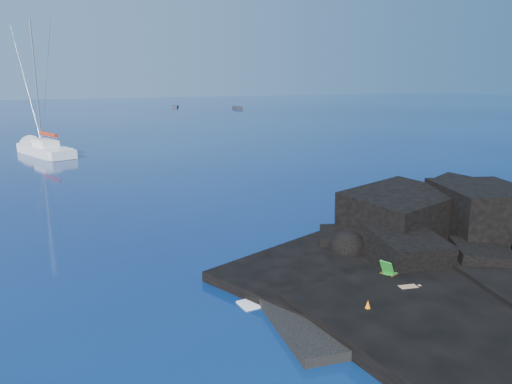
% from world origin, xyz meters
% --- Properties ---
extents(ground, '(400.00, 400.00, 0.00)m').
position_xyz_m(ground, '(0.00, 0.00, 0.00)').
color(ground, '#04083C').
rests_on(ground, ground).
extents(headland, '(24.00, 24.00, 3.60)m').
position_xyz_m(headland, '(13.00, 3.00, 0.00)').
color(headland, black).
rests_on(headland, ground).
extents(beach, '(9.08, 6.86, 0.70)m').
position_xyz_m(beach, '(4.50, 0.50, 0.00)').
color(beach, black).
rests_on(beach, ground).
extents(surf_foam, '(10.00, 8.00, 0.06)m').
position_xyz_m(surf_foam, '(5.00, 5.00, 0.00)').
color(surf_foam, white).
rests_on(surf_foam, ground).
extents(sailboat, '(7.73, 14.34, 14.88)m').
position_xyz_m(sailboat, '(-6.61, 47.60, 0.00)').
color(sailboat, white).
rests_on(sailboat, ground).
extents(deck_chair, '(1.62, 1.14, 1.02)m').
position_xyz_m(deck_chair, '(6.59, 2.05, 0.86)').
color(deck_chair, '#1C8123').
rests_on(deck_chair, beach).
extents(towel, '(1.99, 1.19, 0.05)m').
position_xyz_m(towel, '(6.04, 0.53, 0.37)').
color(towel, white).
rests_on(towel, beach).
extents(sunbather, '(1.83, 0.79, 0.27)m').
position_xyz_m(sunbather, '(6.04, 0.53, 0.53)').
color(sunbather, tan).
rests_on(sunbather, towel).
extents(marker_cone, '(0.47, 0.47, 0.58)m').
position_xyz_m(marker_cone, '(3.44, -0.39, 0.64)').
color(marker_cone, orange).
rests_on(marker_cone, beach).
extents(distant_boat_a, '(2.85, 4.56, 0.58)m').
position_xyz_m(distant_boat_a, '(29.41, 128.36, 0.00)').
color(distant_boat_a, '#27282D').
rests_on(distant_boat_a, ground).
extents(distant_boat_b, '(1.97, 5.22, 0.68)m').
position_xyz_m(distant_boat_b, '(43.83, 116.21, 0.00)').
color(distant_boat_b, '#25252A').
rests_on(distant_boat_b, ground).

